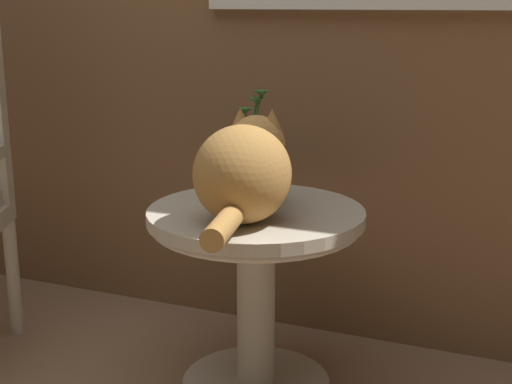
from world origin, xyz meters
The scene contains 3 objects.
wicker_side_table centered at (0.28, 0.27, 0.39)m, with size 0.61×0.61×0.55m.
cat centered at (0.29, 0.17, 0.69)m, with size 0.30×0.58×0.28m.
pewter_vase_with_ivy centered at (0.22, 0.36, 0.65)m, with size 0.12×0.12×0.32m.
Camera 1 is at (1.03, -1.55, 1.11)m, focal length 51.61 mm.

